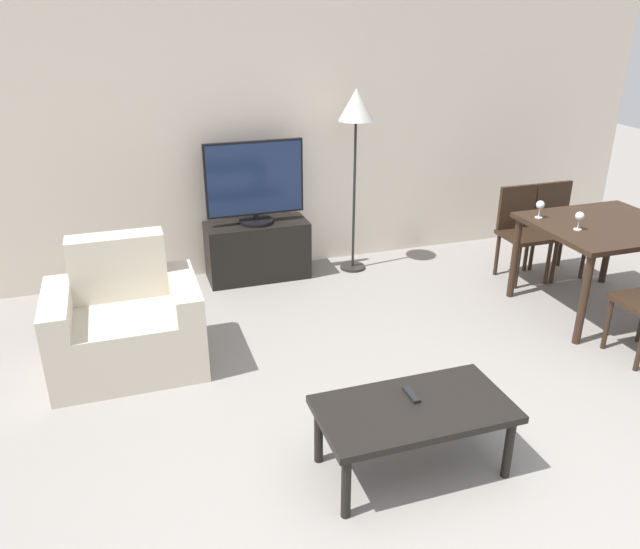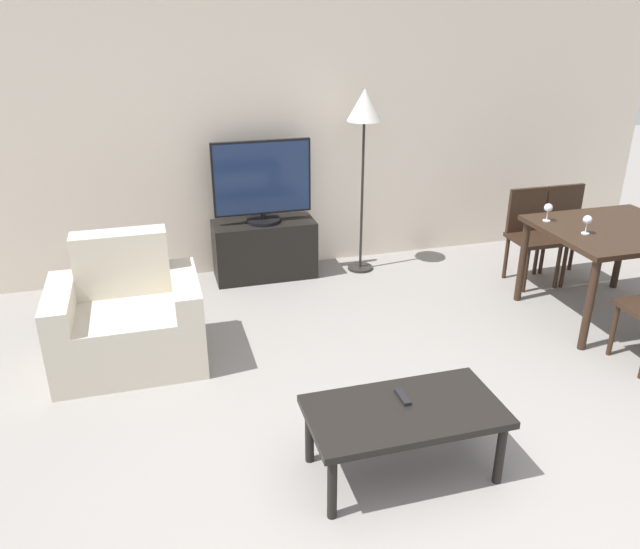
{
  "view_description": "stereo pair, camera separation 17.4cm",
  "coord_description": "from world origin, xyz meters",
  "views": [
    {
      "loc": [
        -1.28,
        -1.96,
        2.37
      ],
      "look_at": [
        -0.05,
        1.78,
        0.65
      ],
      "focal_mm": 35.0,
      "sensor_mm": 36.0,
      "label": 1
    },
    {
      "loc": [
        -1.11,
        -2.01,
        2.37
      ],
      "look_at": [
        -0.05,
        1.78,
        0.65
      ],
      "focal_mm": 35.0,
      "sensor_mm": 36.0,
      "label": 2
    }
  ],
  "objects": [
    {
      "name": "ground_plane",
      "position": [
        0.0,
        0.0,
        0.0
      ],
      "size": [
        18.0,
        18.0,
        0.0
      ],
      "primitive_type": "plane",
      "color": "gray"
    },
    {
      "name": "wall_back",
      "position": [
        0.0,
        3.59,
        1.35
      ],
      "size": [
        7.91,
        0.06,
        2.7
      ],
      "color": "beige",
      "rests_on": "ground_plane"
    },
    {
      "name": "armchair",
      "position": [
        -1.37,
        2.1,
        0.31
      ],
      "size": [
        1.01,
        0.75,
        0.9
      ],
      "color": "beige",
      "rests_on": "ground_plane"
    },
    {
      "name": "tv_stand",
      "position": [
        -0.15,
        3.33,
        0.27
      ],
      "size": [
        0.93,
        0.39,
        0.54
      ],
      "color": "black",
      "rests_on": "ground_plane"
    },
    {
      "name": "tv",
      "position": [
        -0.15,
        3.32,
        0.91
      ],
      "size": [
        0.88,
        0.31,
        0.74
      ],
      "color": "black",
      "rests_on": "tv_stand"
    },
    {
      "name": "coffee_table",
      "position": [
        0.05,
        0.49,
        0.36
      ],
      "size": [
        1.04,
        0.55,
        0.41
      ],
      "color": "black",
      "rests_on": "ground_plane"
    },
    {
      "name": "dining_table",
      "position": [
        2.35,
        1.79,
        0.67
      ],
      "size": [
        1.11,
        0.99,
        0.76
      ],
      "color": "black",
      "rests_on": "ground_plane"
    },
    {
      "name": "dining_chair_far",
      "position": [
        2.55,
        2.59,
        0.48
      ],
      "size": [
        0.4,
        0.4,
        0.85
      ],
      "color": "black",
      "rests_on": "ground_plane"
    },
    {
      "name": "dining_chair_far_left",
      "position": [
        2.16,
        2.59,
        0.48
      ],
      "size": [
        0.4,
        0.4,
        0.85
      ],
      "color": "black",
      "rests_on": "ground_plane"
    },
    {
      "name": "floor_lamp",
      "position": [
        0.77,
        3.25,
        1.46
      ],
      "size": [
        0.31,
        0.31,
        1.69
      ],
      "color": "black",
      "rests_on": "ground_plane"
    },
    {
      "name": "remote_primary",
      "position": [
        0.08,
        0.57,
        0.42
      ],
      "size": [
        0.04,
        0.15,
        0.02
      ],
      "color": "black",
      "rests_on": "coffee_table"
    },
    {
      "name": "wine_glass_left",
      "position": [
        1.93,
        2.08,
        0.86
      ],
      "size": [
        0.07,
        0.07,
        0.15
      ],
      "color": "silver",
      "rests_on": "dining_table"
    },
    {
      "name": "wine_glass_center",
      "position": [
        2.03,
        1.74,
        0.86
      ],
      "size": [
        0.07,
        0.07,
        0.15
      ],
      "color": "silver",
      "rests_on": "dining_table"
    }
  ]
}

